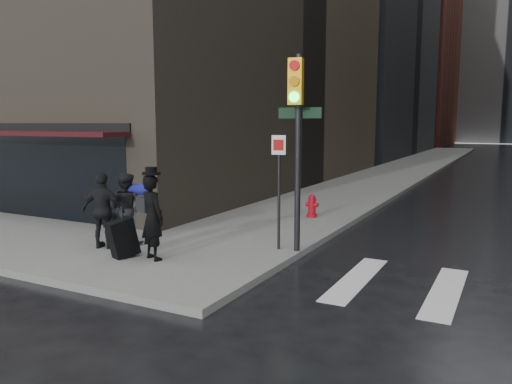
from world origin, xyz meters
TOP-DOWN VIEW (x-y plane):
  - ground at (0.00, 0.00)m, footprint 140.00×140.00m
  - sidewalk_left at (0.00, 27.00)m, footprint 4.00×50.00m
  - bldg_left_far at (-13.00, 62.00)m, footprint 22.00×20.00m
  - storefront at (-7.00, 1.90)m, footprint 8.40×1.11m
  - man_overcoat at (-0.59, -0.14)m, footprint 1.27×0.88m
  - man_jeans at (-1.86, 0.67)m, footprint 1.21×0.78m
  - man_greycoat at (-2.03, 0.13)m, footprint 1.07×0.67m
  - traffic_light at (1.87, 1.80)m, footprint 1.05×0.53m
  - fire_hydrant at (0.75, 5.77)m, footprint 0.38×0.30m

SIDE VIEW (x-z plane):
  - ground at x=0.00m, z-range 0.00..0.00m
  - sidewalk_left at x=0.00m, z-range 0.00..0.15m
  - fire_hydrant at x=0.75m, z-range 0.11..0.80m
  - man_overcoat at x=-0.59m, z-range -0.01..1.93m
  - man_jeans at x=-1.86m, z-range 0.15..1.81m
  - man_greycoat at x=-2.03m, z-range 0.15..1.85m
  - storefront at x=-7.00m, z-range 0.41..3.24m
  - traffic_light at x=1.87m, z-range 0.76..4.97m
  - bldg_left_far at x=-13.00m, z-range 0.00..26.00m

